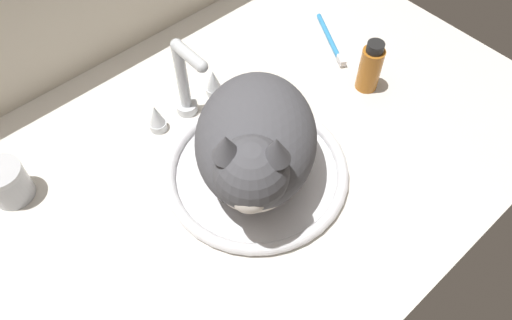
{
  "coord_description": "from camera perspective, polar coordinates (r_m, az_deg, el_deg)",
  "views": [
    {
      "loc": [
        -28.14,
        -39.98,
        73.39
      ],
      "look_at": [
        3.74,
        -4.37,
        7.0
      ],
      "focal_mm": 34.56,
      "sensor_mm": 36.0,
      "label": 1
    }
  ],
  "objects": [
    {
      "name": "metal_jar",
      "position": [
        0.89,
        -26.84,
        -2.36
      ],
      "size": [
        6.82,
        6.82,
        6.98
      ],
      "color": "#B2B5BA",
      "rests_on": "countertop"
    },
    {
      "name": "sink_basin",
      "position": [
        0.84,
        0.0,
        -1.24
      ],
      "size": [
        31.68,
        31.68,
        2.01
      ],
      "color": "white",
      "rests_on": "countertop"
    },
    {
      "name": "countertop",
      "position": [
        0.87,
        -3.76,
        -1.71
      ],
      "size": [
        123.95,
        74.51,
        3.0
      ],
      "primitive_type": "cube",
      "color": "silver",
      "rests_on": "ground"
    },
    {
      "name": "cat",
      "position": [
        0.75,
        -0.09,
        1.71
      ],
      "size": [
        31.14,
        31.07,
        20.52
      ],
      "color": "#4C4C51",
      "rests_on": "sink_basin"
    },
    {
      "name": "toothbrush",
      "position": [
        1.08,
        8.69,
        13.49
      ],
      "size": [
        9.01,
        15.13,
        1.7
      ],
      "color": "#338CD1",
      "rests_on": "countertop"
    },
    {
      "name": "amber_bottle",
      "position": [
        0.97,
        13.09,
        10.42
      ],
      "size": [
        4.3,
        4.3,
        10.87
      ],
      "color": "#B2661E",
      "rests_on": "countertop"
    },
    {
      "name": "faucet",
      "position": [
        0.9,
        -8.15,
        8.31
      ],
      "size": [
        16.41,
        9.75,
        17.11
      ],
      "color": "silver",
      "rests_on": "countertop"
    }
  ]
}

